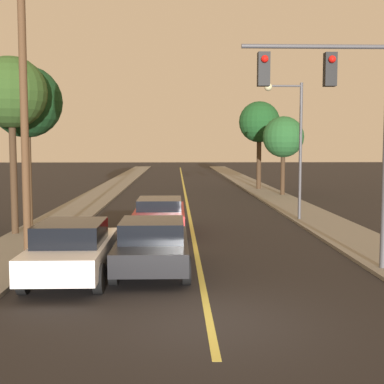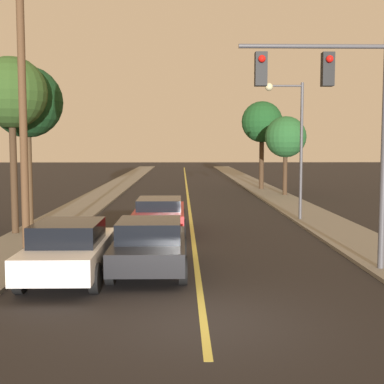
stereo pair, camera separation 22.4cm
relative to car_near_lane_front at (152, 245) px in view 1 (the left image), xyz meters
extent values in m
plane|color=black|center=(1.32, -4.27, -0.78)|extent=(200.00, 200.00, 0.00)
cube|color=black|center=(1.32, 31.73, -0.77)|extent=(9.45, 80.00, 0.01)
cube|color=#D1C14C|center=(1.32, 31.73, -0.77)|extent=(0.16, 76.00, 0.00)
cube|color=gray|center=(-4.65, 31.73, -0.72)|extent=(2.50, 80.00, 0.12)
cube|color=gray|center=(7.30, 31.73, -0.72)|extent=(2.50, 80.00, 0.12)
cube|color=black|center=(0.00, 0.05, -0.13)|extent=(1.94, 4.52, 0.58)
cube|color=black|center=(0.00, -0.13, 0.44)|extent=(1.71, 2.03, 0.55)
cylinder|color=black|center=(-0.92, 1.45, -0.42)|extent=(0.22, 0.72, 0.72)
cylinder|color=black|center=(0.92, 1.45, -0.42)|extent=(0.22, 0.72, 0.72)
cylinder|color=black|center=(-0.92, -1.35, -0.42)|extent=(0.22, 0.72, 0.72)
cylinder|color=black|center=(0.92, -1.35, -0.42)|extent=(0.22, 0.72, 0.72)
cube|color=red|center=(0.00, 6.83, -0.09)|extent=(1.96, 5.18, 0.61)
cube|color=black|center=(0.00, 6.62, 0.42)|extent=(1.72, 2.33, 0.43)
cylinder|color=black|center=(-0.93, 8.43, -0.40)|extent=(0.22, 0.76, 0.76)
cylinder|color=black|center=(0.93, 8.43, -0.40)|extent=(0.22, 0.76, 0.76)
cylinder|color=black|center=(-0.93, 5.22, -0.40)|extent=(0.22, 0.76, 0.76)
cylinder|color=black|center=(0.93, 5.22, -0.40)|extent=(0.22, 0.76, 0.76)
cube|color=white|center=(-2.08, -0.67, -0.09)|extent=(1.88, 4.72, 0.63)
cube|color=black|center=(-2.08, -0.86, 0.49)|extent=(1.65, 2.13, 0.55)
cylinder|color=black|center=(-2.97, 0.80, -0.41)|extent=(0.22, 0.74, 0.74)
cylinder|color=black|center=(-1.19, 0.80, -0.41)|extent=(0.22, 0.74, 0.74)
cylinder|color=black|center=(-2.97, -2.13, -0.41)|extent=(0.22, 0.74, 0.74)
cylinder|color=black|center=(-1.19, -2.13, -0.41)|extent=(0.22, 0.74, 0.74)
cylinder|color=#47474C|center=(4.44, -0.13, 5.41)|extent=(4.02, 0.12, 0.12)
cube|color=black|center=(4.84, -0.13, 4.80)|extent=(0.32, 0.28, 0.90)
sphere|color=red|center=(4.84, -0.31, 5.05)|extent=(0.20, 0.20, 0.20)
cube|color=black|center=(3.03, -0.13, 4.80)|extent=(0.32, 0.28, 0.90)
sphere|color=red|center=(3.03, -0.31, 5.05)|extent=(0.20, 0.20, 0.20)
cylinder|color=#47474C|center=(6.40, 9.81, 2.47)|extent=(0.14, 0.14, 6.26)
cylinder|color=#47474C|center=(5.64, 9.81, 5.45)|extent=(1.53, 0.09, 0.09)
sphere|color=beige|center=(4.87, 9.81, 5.40)|extent=(0.36, 0.36, 0.36)
cylinder|color=#513823|center=(-4.00, 2.00, 3.71)|extent=(0.24, 0.24, 8.73)
cylinder|color=#3D2B1C|center=(-5.61, 6.07, 1.58)|extent=(0.27, 0.27, 4.48)
sphere|color=#2D4C1E|center=(-5.61, 6.07, 4.77)|extent=(2.72, 2.72, 2.72)
cylinder|color=#4C3823|center=(-5.53, 7.80, 1.43)|extent=(0.29, 0.29, 4.17)
sphere|color=#143819|center=(-5.53, 7.80, 4.55)|extent=(2.96, 2.96, 2.96)
cylinder|color=#3D2B1C|center=(8.04, 21.99, 0.84)|extent=(0.30, 0.30, 3.00)
sphere|color=#235628|center=(8.04, 21.99, 3.33)|extent=(2.83, 2.83, 2.83)
cylinder|color=#3D2B1C|center=(7.17, 27.08, 1.40)|extent=(0.36, 0.36, 4.12)
sphere|color=#19471E|center=(7.17, 27.08, 4.57)|extent=(3.19, 3.19, 3.19)
camera|label=1|loc=(0.66, -14.70, 2.76)|focal=50.00mm
camera|label=2|loc=(0.88, -14.71, 2.76)|focal=50.00mm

